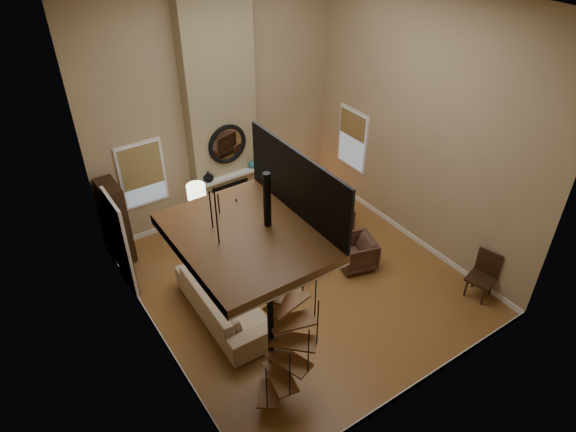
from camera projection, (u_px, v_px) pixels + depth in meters
ground at (299, 280)px, 10.63m from camera, size 6.00×6.50×0.01m
back_wall at (216, 105)px, 11.26m from camera, size 6.00×0.02×5.50m
front_wall at (440, 263)px, 6.84m from camera, size 6.00×0.02×5.50m
left_wall at (138, 219)px, 7.68m from camera, size 0.02×6.50×5.50m
right_wall at (421, 124)px, 10.42m from camera, size 0.02×6.50×5.50m
ceiling at (303, 0)px, 7.48m from camera, size 6.00×6.50×0.01m
baseboard_back at (225, 206)px, 12.79m from camera, size 6.00×0.02×0.12m
baseboard_front at (411, 388)px, 8.38m from camera, size 6.00×0.02×0.12m
baseboard_left at (163, 340)px, 9.22m from camera, size 0.02×6.50×0.12m
baseboard_right at (403, 230)px, 11.96m from camera, size 0.02×6.50×0.12m
chimney_breast at (220, 108)px, 11.13m from camera, size 1.60×0.38×5.50m
hearth at (238, 220)px, 12.36m from camera, size 1.50×0.60×0.04m
firebox at (231, 196)px, 12.25m from camera, size 0.95×0.02×0.72m
mantel at (231, 176)px, 11.86m from camera, size 1.70×0.18×0.06m
mirror_frame at (227, 144)px, 11.44m from camera, size 0.94×0.10×0.94m
mirror_disc at (227, 144)px, 11.45m from camera, size 0.80×0.01×0.80m
vase_left at (208, 176)px, 11.54m from camera, size 0.24×0.24×0.25m
vase_right at (252, 163)px, 12.08m from camera, size 0.20×0.20×0.21m
window_back at (142, 174)px, 11.02m from camera, size 1.02×0.06×1.52m
window_right at (353, 138)px, 12.41m from camera, size 0.06×1.02×1.52m
entry_door at (122, 245)px, 9.90m from camera, size 0.10×1.05×2.16m
loft at (252, 231)px, 6.61m from camera, size 1.70×2.20×1.09m
spiral_stair at (271, 303)px, 7.57m from camera, size 1.47×1.47×4.06m
hutch at (116, 221)px, 10.73m from camera, size 0.38×0.80×1.78m
sofa at (224, 300)px, 9.58m from camera, size 1.03×2.52×0.73m
armchair_near at (336, 216)px, 11.91m from camera, size 0.99×0.97×0.72m
armchair_far at (359, 252)px, 10.82m from camera, size 0.94×0.92×0.69m
coffee_table at (303, 264)px, 10.60m from camera, size 1.22×0.76×0.44m
bowl at (302, 255)px, 10.52m from camera, size 0.40×0.40×0.10m
book at (321, 255)px, 10.56m from camera, size 0.22×0.28×0.02m
floor_lamp at (197, 197)px, 10.63m from camera, size 0.39×0.39×1.71m
accent_lamp at (291, 188)px, 13.15m from camera, size 0.14×0.14×0.51m
side_chair at (484, 273)px, 10.01m from camera, size 0.60×0.60×1.02m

